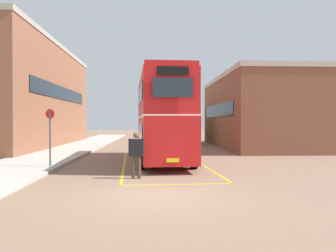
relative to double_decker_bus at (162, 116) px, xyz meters
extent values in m
plane|color=#846651|center=(-0.35, 5.27, -2.51)|extent=(135.60, 135.60, 0.00)
cube|color=#B2ADA3|center=(-6.85, 7.67, -2.44)|extent=(4.00, 57.60, 0.14)
cube|color=brown|center=(-11.12, 11.92, 1.75)|extent=(5.34, 22.13, 8.54)
cube|color=#19232D|center=(-8.42, 11.92, 2.18)|extent=(0.06, 16.82, 1.10)
cube|color=#A89E8E|center=(-11.12, 11.92, 6.20)|extent=(5.46, 22.25, 0.36)
cube|color=brown|center=(8.57, 10.99, 0.37)|extent=(6.83, 16.19, 5.76)
cube|color=#19232D|center=(5.12, 10.99, 0.66)|extent=(0.06, 12.30, 1.10)
cube|color=#BCB29E|center=(8.57, 10.99, 3.43)|extent=(6.95, 16.31, 0.36)
cylinder|color=black|center=(-1.42, 3.16, -2.01)|extent=(0.34, 1.02, 1.00)
cylinder|color=black|center=(1.02, 3.31, -2.01)|extent=(0.34, 1.02, 1.00)
cylinder|color=black|center=(-1.02, -3.31, -2.01)|extent=(0.34, 1.02, 1.00)
cylinder|color=black|center=(1.42, -3.16, -2.01)|extent=(0.34, 1.02, 1.00)
cube|color=red|center=(0.00, 0.00, -1.11)|extent=(3.02, 10.58, 2.10)
cube|color=red|center=(0.00, 0.00, 0.99)|extent=(3.00, 10.37, 2.10)
cube|color=red|center=(0.00, 0.00, 2.14)|extent=(2.90, 10.26, 0.20)
cube|color=white|center=(0.00, 0.00, -0.06)|extent=(3.04, 10.48, 0.14)
cube|color=#232D38|center=(-1.20, -0.07, -0.81)|extent=(0.56, 8.56, 0.84)
cube|color=#232D38|center=(-1.20, -0.07, 1.09)|extent=(0.56, 8.56, 0.84)
cube|color=#232D38|center=(1.20, 0.07, -0.81)|extent=(0.56, 8.56, 0.84)
cube|color=#232D38|center=(1.20, 0.07, 1.09)|extent=(0.56, 8.56, 0.84)
cube|color=#232D38|center=(0.33, -5.24, 1.09)|extent=(1.66, 0.14, 0.80)
cube|color=black|center=(0.33, -5.24, 1.77)|extent=(1.31, 0.12, 0.36)
cube|color=#232D38|center=(-0.33, 5.24, -0.71)|extent=(1.90, 0.16, 1.00)
cube|color=yellow|center=(0.33, -5.24, -1.88)|extent=(0.52, 0.06, 0.16)
cylinder|color=black|center=(0.78, 19.31, -2.05)|extent=(0.31, 0.93, 0.92)
cylinder|color=black|center=(3.16, 19.19, -2.05)|extent=(0.31, 0.93, 0.92)
cylinder|color=black|center=(0.50, 13.87, -2.05)|extent=(0.31, 0.93, 0.92)
cylinder|color=black|center=(2.89, 13.75, -2.05)|extent=(0.31, 0.93, 0.92)
cube|color=gold|center=(1.83, 16.53, -0.91)|extent=(2.76, 9.18, 2.60)
cube|color=silver|center=(1.83, 16.53, 0.45)|extent=(2.60, 8.81, 0.12)
cube|color=#232D38|center=(0.66, 16.59, -0.56)|extent=(0.39, 7.25, 0.96)
cube|color=#232D38|center=(3.00, 16.47, -0.56)|extent=(0.39, 7.25, 0.96)
cube|color=#232D38|center=(2.06, 21.08, -0.61)|extent=(1.84, 0.13, 1.10)
cylinder|color=#473828|center=(-1.01, -5.88, -2.07)|extent=(0.14, 0.14, 0.88)
cylinder|color=#473828|center=(-1.24, -5.89, -2.07)|extent=(0.14, 0.14, 0.88)
cube|color=black|center=(-1.13, -5.89, -1.31)|extent=(0.51, 0.22, 0.66)
cylinder|color=black|center=(-0.87, -5.88, -1.27)|extent=(0.09, 0.09, 0.62)
cylinder|color=black|center=(-1.39, -5.89, -1.27)|extent=(0.09, 0.09, 0.62)
sphere|color=brown|center=(-1.13, -5.91, -0.83)|extent=(0.24, 0.24, 0.24)
cylinder|color=#4C4C51|center=(-5.26, -2.99, -1.07)|extent=(0.08, 0.08, 2.61)
cylinder|color=red|center=(-5.26, -2.99, 0.06)|extent=(0.44, 0.12, 0.44)
cube|color=gold|center=(-1.98, -1.17, -2.51)|extent=(0.89, 12.44, 0.01)
cube|color=gold|center=(1.98, -0.92, -2.51)|extent=(0.89, 12.44, 0.01)
cube|color=gold|center=(0.39, -7.26, -2.51)|extent=(4.09, 0.37, 0.01)
camera|label=1|loc=(-0.47, -19.72, -0.29)|focal=38.10mm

